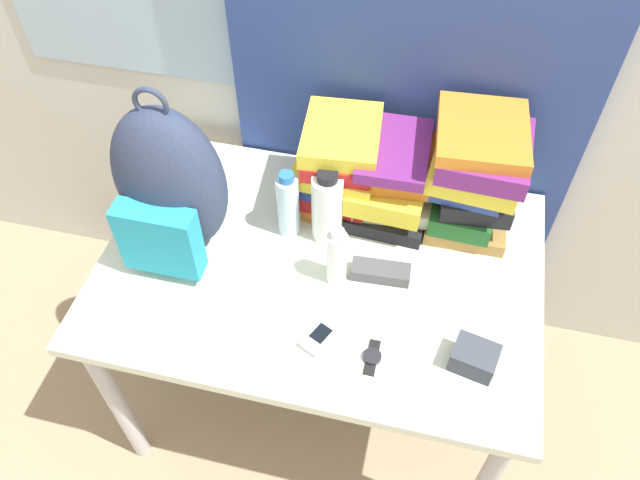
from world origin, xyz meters
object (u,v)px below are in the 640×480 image
backpack (169,187)px  book_stack_left (341,165)px  sunscreen_bottle (337,257)px  camera_pouch (474,358)px  book_stack_center (393,180)px  water_bottle (288,205)px  book_stack_right (475,175)px  sunglasses_case (380,272)px  cell_phone (321,335)px  wristwatch (372,357)px  sports_bottle (327,207)px

backpack → book_stack_left: bearing=34.1°
sunscreen_bottle → camera_pouch: sunscreen_bottle is taller
book_stack_center → water_bottle: (-0.25, -0.14, -0.02)m
book_stack_right → sunglasses_case: (-0.19, -0.24, -0.16)m
cell_phone → wristwatch: size_ratio=1.24×
book_stack_left → book_stack_center: size_ratio=0.93×
water_bottle → camera_pouch: 0.60m
book_stack_left → sports_bottle: 0.13m
sunglasses_case → wristwatch: bearing=-84.7°
water_bottle → sports_bottle: bearing=5.6°
book_stack_right → wristwatch: book_stack_right is taller
book_stack_center → sunglasses_case: book_stack_center is taller
book_stack_left → book_stack_right: size_ratio=0.80×
sports_bottle → camera_pouch: bearing=-36.8°
book_stack_center → book_stack_right: 0.22m
book_stack_right → water_bottle: (-0.46, -0.14, -0.08)m
cell_phone → book_stack_center: bearing=78.5°
sunglasses_case → camera_pouch: size_ratio=1.33×
book_stack_center → cell_phone: (-0.09, -0.45, -0.11)m
backpack → cell_phone: size_ratio=4.22×
book_stack_center → water_bottle: 0.29m
water_bottle → camera_pouch: (0.52, -0.30, -0.07)m
backpack → sunglasses_case: 0.57m
book_stack_right → sunscreen_bottle: size_ratio=1.76×
cell_phone → wristwatch: 0.13m
backpack → water_bottle: size_ratio=2.37×
sports_bottle → book_stack_center: bearing=40.8°
camera_pouch → book_stack_left: bearing=132.7°
sports_bottle → sunscreen_bottle: size_ratio=1.22×
sunscreen_bottle → sunglasses_case: (0.11, 0.03, -0.07)m
cell_phone → book_stack_left: bearing=96.4°
backpack → book_stack_right: (0.72, 0.25, -0.04)m
water_bottle → sunscreen_bottle: (0.16, -0.13, -0.01)m
camera_pouch → backpack: bearing=166.4°
water_bottle → cell_phone: size_ratio=1.78×
camera_pouch → book_stack_right: bearing=97.4°
book_stack_left → cell_phone: 0.47m
water_bottle → wristwatch: water_bottle is taller
sports_bottle → wristwatch: sports_bottle is taller
book_stack_center → sports_bottle: bearing=-139.2°
water_bottle → book_stack_center: bearing=28.9°
book_stack_left → camera_pouch: size_ratio=2.28×
book_stack_right → camera_pouch: 0.47m
book_stack_left → sports_bottle: (-0.01, -0.13, -0.03)m
book_stack_center → sunscreen_bottle: bearing=-109.1°
book_stack_left → cell_phone: size_ratio=2.22×
wristwatch → camera_pouch: bearing=9.3°
sports_bottle → sunglasses_case: 0.22m
book_stack_left → book_stack_right: 0.35m
water_bottle → camera_pouch: bearing=-30.1°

